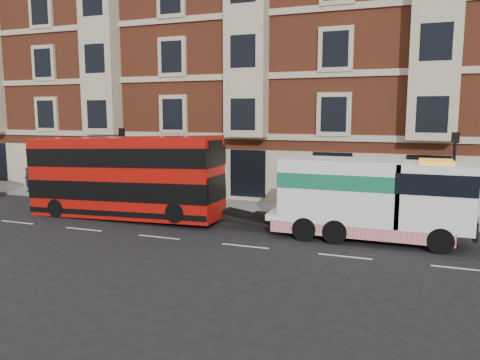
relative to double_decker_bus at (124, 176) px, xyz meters
The scene contains 8 objects.
ground 4.99m from the double_decker_bus, 37.35° to the right, with size 120.00×120.00×0.00m, color black.
sidewalk 6.33m from the double_decker_bus, 53.36° to the left, with size 90.00×3.00×0.15m, color slate.
victorian_terrace 15.14m from the double_decker_bus, 71.72° to the left, with size 45.00×12.00×20.40m.
lamp_post_west 4.28m from the double_decker_bus, 125.02° to the left, with size 0.35×0.15×4.35m.
lamp_post_east 15.95m from the double_decker_bus, 12.62° to the left, with size 0.35×0.15×4.35m.
double_decker_bus is the anchor object (origin of this frame).
tow_truck 12.06m from the double_decker_bus, ahead, with size 8.24×2.43×3.43m.
pedestrian 11.19m from the double_decker_bus, 158.88° to the left, with size 0.61×0.40×1.66m, color #16252D.
Camera 1 is at (10.23, -17.34, 5.34)m, focal length 35.00 mm.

